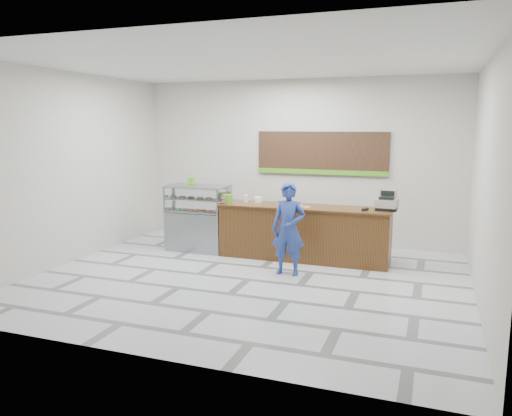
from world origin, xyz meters
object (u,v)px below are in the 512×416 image
(cash_register, at_px, (387,203))
(serving_tray, at_px, (294,206))
(sales_counter, at_px, (304,233))
(customer, at_px, (289,229))
(display_case, at_px, (198,217))

(cash_register, distance_m, serving_tray, 1.69)
(sales_counter, relative_size, cash_register, 7.69)
(sales_counter, bearing_deg, customer, -90.60)
(sales_counter, height_order, serving_tray, serving_tray)
(display_case, height_order, cash_register, cash_register)
(sales_counter, xyz_separation_m, display_case, (-2.22, -0.00, 0.16))
(sales_counter, relative_size, serving_tray, 9.23)
(sales_counter, bearing_deg, display_case, -179.99)
(cash_register, height_order, serving_tray, cash_register)
(display_case, distance_m, serving_tray, 2.08)
(sales_counter, xyz_separation_m, customer, (-0.01, -1.01, 0.28))
(sales_counter, bearing_deg, cash_register, 3.53)
(customer, bearing_deg, cash_register, 35.75)
(sales_counter, distance_m, display_case, 2.23)
(serving_tray, distance_m, customer, 0.98)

